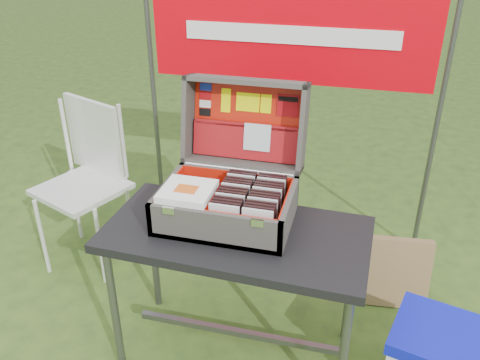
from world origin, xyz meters
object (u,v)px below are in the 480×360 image
(table, at_px, (236,295))
(suitcase, at_px, (230,160))
(chair, at_px, (82,191))
(cardboard_box, at_px, (394,272))

(table, xyz_separation_m, suitcase, (-0.06, 0.13, 0.62))
(chair, bearing_deg, suitcase, 1.80)
(chair, relative_size, cardboard_box, 2.44)
(suitcase, bearing_deg, chair, 159.47)
(chair, bearing_deg, cardboard_box, 24.16)
(chair, height_order, cardboard_box, chair)
(table, relative_size, suitcase, 1.98)
(suitcase, relative_size, chair, 0.59)
(table, relative_size, cardboard_box, 2.87)
(suitcase, distance_m, chair, 1.17)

